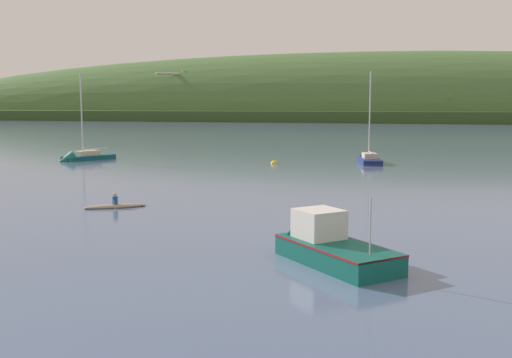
% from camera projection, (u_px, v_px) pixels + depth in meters
% --- Properties ---
extents(far_shoreline_hill, '(562.00, 110.37, 54.36)m').
position_uv_depth(far_shoreline_hill, '(349.00, 119.00, 243.47)').
color(far_shoreline_hill, '#314A21').
rests_on(far_shoreline_hill, ground).
extents(dockside_crane, '(11.40, 12.51, 19.58)m').
position_uv_depth(dockside_crane, '(184.00, 96.00, 237.95)').
color(dockside_crane, '#4C4C51').
rests_on(dockside_crane, ground).
extents(sailboat_midwater_white, '(3.57, 6.58, 10.62)m').
position_uv_depth(sailboat_midwater_white, '(369.00, 161.00, 64.05)').
color(sailboat_midwater_white, navy).
rests_on(sailboat_midwater_white, ground).
extents(sailboat_far_left, '(4.62, 6.78, 10.61)m').
position_uv_depth(sailboat_far_left, '(82.00, 159.00, 66.78)').
color(sailboat_far_left, '#0F564C').
rests_on(sailboat_far_left, ground).
extents(fishing_boat_moored, '(5.82, 5.52, 3.72)m').
position_uv_depth(fishing_boat_moored, '(327.00, 250.00, 23.78)').
color(fishing_boat_moored, '#0F564C').
rests_on(fishing_boat_moored, ground).
extents(canoe_with_paddler, '(3.42, 2.86, 1.02)m').
position_uv_depth(canoe_with_paddler, '(115.00, 206.00, 36.21)').
color(canoe_with_paddler, gray).
rests_on(canoe_with_paddler, ground).
extents(mooring_buoy_off_fishing_boat, '(0.76, 0.76, 0.84)m').
position_uv_depth(mooring_buoy_off_fishing_boat, '(274.00, 164.00, 62.75)').
color(mooring_buoy_off_fishing_boat, yellow).
rests_on(mooring_buoy_off_fishing_boat, ground).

